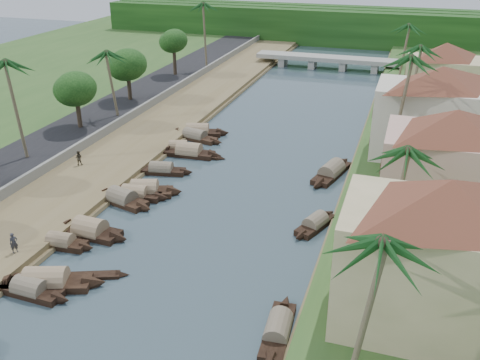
% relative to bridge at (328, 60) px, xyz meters
% --- Properties ---
extents(ground, '(220.00, 220.00, 0.00)m').
position_rel_bridge_xyz_m(ground, '(-0.00, -72.00, -1.72)').
color(ground, '#354850').
rests_on(ground, ground).
extents(left_bank, '(10.00, 180.00, 0.80)m').
position_rel_bridge_xyz_m(left_bank, '(-16.00, -52.00, -1.32)').
color(left_bank, brown).
rests_on(left_bank, ground).
extents(right_bank, '(16.00, 180.00, 1.20)m').
position_rel_bridge_xyz_m(right_bank, '(19.00, -52.00, -1.12)').
color(right_bank, '#2C5020').
rests_on(right_bank, ground).
extents(road, '(8.00, 180.00, 1.40)m').
position_rel_bridge_xyz_m(road, '(-24.50, -52.00, -1.02)').
color(road, black).
rests_on(road, ground).
extents(retaining_wall, '(0.40, 180.00, 1.10)m').
position_rel_bridge_xyz_m(retaining_wall, '(-20.20, -52.00, -0.37)').
color(retaining_wall, slate).
rests_on(retaining_wall, left_bank).
extents(treeline, '(120.00, 14.00, 8.00)m').
position_rel_bridge_xyz_m(treeline, '(-0.00, 28.00, 2.28)').
color(treeline, black).
rests_on(treeline, ground).
extents(bridge, '(28.00, 4.00, 2.40)m').
position_rel_bridge_xyz_m(bridge, '(0.00, 0.00, 0.00)').
color(bridge, gray).
rests_on(bridge, ground).
extents(building_near, '(14.85, 14.85, 10.20)m').
position_rel_bridge_xyz_m(building_near, '(18.99, -74.00, 4.66)').
color(building_near, beige).
rests_on(building_near, right_bank).
extents(building_mid, '(14.11, 14.11, 9.70)m').
position_rel_bridge_xyz_m(building_mid, '(19.99, -58.00, 4.41)').
color(building_mid, tan).
rests_on(building_mid, right_bank).
extents(building_far, '(15.59, 15.59, 10.20)m').
position_rel_bridge_xyz_m(building_far, '(18.99, -44.00, 4.66)').
color(building_far, beige).
rests_on(building_far, right_bank).
extents(building_distant, '(12.62, 12.62, 9.20)m').
position_rel_bridge_xyz_m(building_distant, '(19.99, -24.00, 4.16)').
color(building_distant, beige).
rests_on(building_distant, right_bank).
extents(sampan_2, '(9.28, 4.71, 2.39)m').
position_rel_bridge_xyz_m(sampan_2, '(-8.12, -77.20, -1.30)').
color(sampan_2, black).
rests_on(sampan_2, ground).
extents(sampan_3, '(7.11, 1.84, 1.94)m').
position_rel_bridge_xyz_m(sampan_3, '(-8.66, -78.40, -1.31)').
color(sampan_3, black).
rests_on(sampan_3, ground).
extents(sampan_4, '(6.30, 1.80, 1.83)m').
position_rel_bridge_xyz_m(sampan_4, '(-10.45, -72.06, -1.32)').
color(sampan_4, black).
rests_on(sampan_4, ground).
extents(sampan_5, '(7.82, 2.44, 2.44)m').
position_rel_bridge_xyz_m(sampan_5, '(-9.17, -69.59, -1.30)').
color(sampan_5, black).
rests_on(sampan_5, ground).
extents(sampan_6, '(7.85, 3.65, 2.28)m').
position_rel_bridge_xyz_m(sampan_6, '(-9.59, -63.28, -1.30)').
color(sampan_6, black).
rests_on(sampan_6, ground).
extents(sampan_7, '(7.42, 2.34, 1.98)m').
position_rel_bridge_xyz_m(sampan_7, '(-8.90, -61.90, -1.31)').
color(sampan_7, black).
rests_on(sampan_7, ground).
extents(sampan_8, '(8.03, 4.16, 2.40)m').
position_rel_bridge_xyz_m(sampan_8, '(-8.34, -60.89, -1.30)').
color(sampan_8, black).
rests_on(sampan_8, ground).
extents(sampan_9, '(7.45, 2.71, 1.90)m').
position_rel_bridge_xyz_m(sampan_9, '(-9.03, -55.58, -1.32)').
color(sampan_9, black).
rests_on(sampan_9, ground).
extents(sampan_10, '(6.50, 3.48, 1.83)m').
position_rel_bridge_xyz_m(sampan_10, '(-10.02, -48.82, -1.32)').
color(sampan_10, black).
rests_on(sampan_10, ground).
extents(sampan_11, '(8.47, 2.39, 2.38)m').
position_rel_bridge_xyz_m(sampan_11, '(-8.15, -49.84, -1.30)').
color(sampan_11, black).
rests_on(sampan_11, ground).
extents(sampan_12, '(8.64, 3.30, 2.05)m').
position_rel_bridge_xyz_m(sampan_12, '(-9.59, -44.60, -1.31)').
color(sampan_12, black).
rests_on(sampan_12, ground).
extents(sampan_13, '(8.70, 4.09, 2.32)m').
position_rel_bridge_xyz_m(sampan_13, '(-9.90, -42.88, -1.30)').
color(sampan_13, black).
rests_on(sampan_13, ground).
extents(sampan_14, '(2.00, 7.99, 1.95)m').
position_rel_bridge_xyz_m(sampan_14, '(9.75, -77.00, -1.31)').
color(sampan_14, black).
rests_on(sampan_14, ground).
extents(sampan_15, '(3.64, 6.73, 1.85)m').
position_rel_bridge_xyz_m(sampan_15, '(9.42, -62.18, -1.32)').
color(sampan_15, black).
rests_on(sampan_15, ground).
extents(sampan_16, '(4.04, 9.66, 2.30)m').
position_rel_bridge_xyz_m(sampan_16, '(8.94, -50.30, -1.30)').
color(sampan_16, black).
rests_on(sampan_16, ground).
extents(canoe_1, '(5.61, 2.97, 0.92)m').
position_rel_bridge_xyz_m(canoe_1, '(-5.52, -75.07, -1.62)').
color(canoe_1, black).
rests_on(canoe_1, ground).
extents(canoe_2, '(5.72, 1.30, 0.82)m').
position_rel_bridge_xyz_m(canoe_2, '(-6.37, -49.95, -1.62)').
color(canoe_2, black).
rests_on(canoe_2, ground).
extents(palm_0, '(3.20, 3.20, 11.50)m').
position_rel_bridge_xyz_m(palm_0, '(15.00, -81.70, 9.20)').
color(palm_0, '#6E6149').
rests_on(palm_0, ground).
extents(palm_1, '(3.20, 3.20, 10.18)m').
position_rel_bridge_xyz_m(palm_1, '(16.00, -65.79, 7.91)').
color(palm_1, '#6E6149').
rests_on(palm_1, ground).
extents(palm_2, '(3.20, 3.20, 13.54)m').
position_rel_bridge_xyz_m(palm_2, '(15.00, -49.18, 11.16)').
color(palm_2, '#6E6149').
rests_on(palm_2, ground).
extents(palm_3, '(3.20, 3.20, 11.92)m').
position_rel_bridge_xyz_m(palm_3, '(16.00, -34.53, 9.60)').
color(palm_3, '#6E6149').
rests_on(palm_3, ground).
extents(palm_5, '(3.20, 3.20, 12.23)m').
position_rel_bridge_xyz_m(palm_5, '(-24.00, -59.01, 10.09)').
color(palm_5, '#6E6149').
rests_on(palm_5, ground).
extents(palm_6, '(3.20, 3.20, 10.14)m').
position_rel_bridge_xyz_m(palm_6, '(-22.00, -42.60, 8.09)').
color(palm_6, '#6E6149').
rests_on(palm_6, ground).
extents(palm_7, '(3.20, 3.20, 12.07)m').
position_rel_bridge_xyz_m(palm_7, '(14.00, -18.57, 9.74)').
color(palm_7, '#6E6149').
rests_on(palm_7, ground).
extents(palm_8, '(3.20, 3.20, 13.01)m').
position_rel_bridge_xyz_m(palm_8, '(-20.50, -12.61, 10.84)').
color(palm_8, '#6E6149').
rests_on(palm_8, ground).
extents(tree_3, '(5.07, 5.07, 7.09)m').
position_rel_bridge_xyz_m(tree_3, '(-24.00, -48.30, 4.61)').
color(tree_3, '#423225').
rests_on(tree_3, ground).
extents(tree_4, '(5.43, 5.43, 7.43)m').
position_rel_bridge_xyz_m(tree_4, '(-24.00, -35.05, 4.80)').
color(tree_4, '#423225').
rests_on(tree_4, ground).
extents(tree_5, '(4.52, 4.52, 7.67)m').
position_rel_bridge_xyz_m(tree_5, '(-24.00, -18.72, 5.38)').
color(tree_5, '#423225').
rests_on(tree_5, ground).
extents(person_near, '(0.70, 0.76, 1.74)m').
position_rel_bridge_xyz_m(person_near, '(-12.63, -74.98, -0.05)').
color(person_near, '#2B2C34').
rests_on(person_near, left_bank).
extents(person_far, '(0.96, 0.86, 1.64)m').
position_rel_bridge_xyz_m(person_far, '(-17.91, -57.90, -0.10)').
color(person_far, '#383227').
rests_on(person_far, left_bank).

